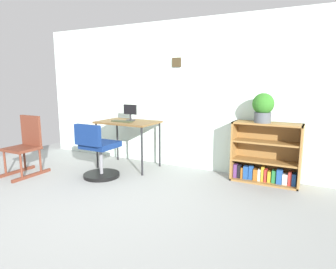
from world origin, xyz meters
TOP-DOWN VIEW (x-y plane):
  - ground_plane at (0.00, 0.00)m, footprint 6.24×6.24m
  - wall_back at (0.00, 2.15)m, footprint 5.20×0.12m
  - desk at (-0.58, 1.66)m, footprint 0.93×0.61m
  - monitor at (-0.59, 1.75)m, footprint 0.24×0.15m
  - keyboard at (-0.61, 1.55)m, footprint 0.34×0.12m
  - office_chair at (-0.64, 1.01)m, footprint 0.52×0.55m
  - rocking_chair at (-1.72, 0.67)m, footprint 0.42×0.64m
  - bookshelf_low at (1.50, 1.95)m, footprint 0.90×0.30m
  - potted_plant_on_shelf at (1.44, 1.90)m, footprint 0.28×0.28m

SIDE VIEW (x-z plane):
  - ground_plane at x=0.00m, z-range 0.00..0.00m
  - office_chair at x=-0.64m, z-range -0.05..0.75m
  - bookshelf_low at x=1.50m, z-range -0.06..0.77m
  - rocking_chair at x=-1.72m, z-range 0.01..0.88m
  - desk at x=-0.58m, z-range 0.31..1.06m
  - keyboard at x=-0.61m, z-range 0.75..0.77m
  - monitor at x=-0.59m, z-range 0.76..1.02m
  - potted_plant_on_shelf at x=1.44m, z-range 0.85..1.24m
  - wall_back at x=0.00m, z-range 0.00..2.31m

